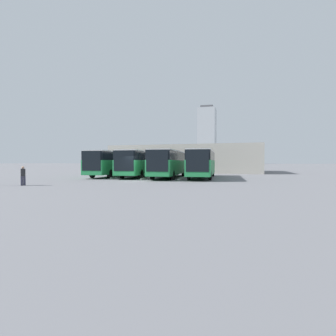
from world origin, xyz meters
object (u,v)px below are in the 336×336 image
bus_3 (114,163)px  bus_0 (202,163)px  bus_1 (169,163)px  pedestrian (23,175)px  bus_2 (141,163)px

bus_3 → bus_0: bearing=174.8°
bus_0 → bus_1: size_ratio=1.00×
bus_1 → pedestrian: 15.94m
bus_1 → bus_3: 7.86m
bus_0 → bus_2: bearing=-5.2°
bus_1 → bus_2: same height
bus_0 → bus_3: (11.76, -0.08, 0.00)m
bus_1 → pedestrian: bus_1 is taller
bus_3 → pedestrian: size_ratio=7.90×
bus_0 → pedestrian: bus_0 is taller
bus_2 → pedestrian: size_ratio=7.90×
bus_0 → bus_1: bearing=2.9°
bus_0 → pedestrian: size_ratio=7.90×
bus_1 → bus_3: bearing=-9.3°
bus_3 → bus_1: bearing=170.7°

